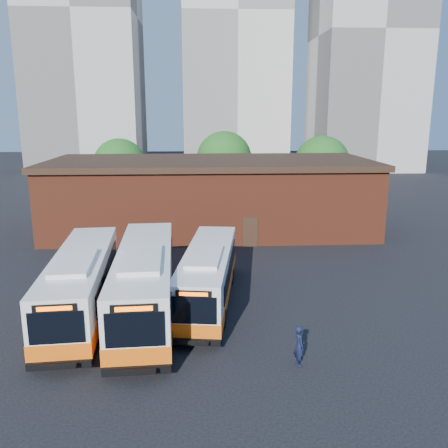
{
  "coord_description": "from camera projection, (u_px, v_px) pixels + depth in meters",
  "views": [
    {
      "loc": [
        -1.04,
        -22.46,
        10.5
      ],
      "look_at": [
        0.5,
        6.34,
        3.68
      ],
      "focal_mm": 38.0,
      "sensor_mm": 36.0,
      "label": 1
    }
  ],
  "objects": [
    {
      "name": "bus_mideast",
      "position": [
        208.0,
        277.0,
        26.6
      ],
      "size": [
        3.93,
        11.99,
        3.22
      ],
      "rotation": [
        0.0,
        0.0,
        -0.13
      ],
      "color": "white",
      "rests_on": "ground"
    },
    {
      "name": "tree_west",
      "position": [
        120.0,
        165.0,
        53.81
      ],
      "size": [
        6.0,
        6.0,
        7.65
      ],
      "color": "#382314",
      "rests_on": "ground"
    },
    {
      "name": "ground",
      "position": [
        221.0,
        322.0,
        24.3
      ],
      "size": [
        220.0,
        220.0,
        0.0
      ],
      "primitive_type": "plane",
      "color": "black"
    },
    {
      "name": "tower_left",
      "position": [
        82.0,
        15.0,
        86.72
      ],
      "size": [
        20.0,
        18.0,
        56.2
      ],
      "color": "#B7B0A8",
      "rests_on": "ground"
    },
    {
      "name": "transit_worker",
      "position": [
        299.0,
        346.0,
        19.98
      ],
      "size": [
        0.54,
        0.73,
        1.8
      ],
      "primitive_type": "imported",
      "rotation": [
        0.0,
        0.0,
        1.76
      ],
      "color": "black",
      "rests_on": "ground"
    },
    {
      "name": "tree_mid",
      "position": [
        224.0,
        159.0,
        56.27
      ],
      "size": [
        6.56,
        6.56,
        8.36
      ],
      "color": "#382314",
      "rests_on": "ground"
    },
    {
      "name": "bus_midwest",
      "position": [
        145.0,
        284.0,
        24.9
      ],
      "size": [
        3.46,
        13.66,
        3.69
      ],
      "rotation": [
        0.0,
        0.0,
        0.05
      ],
      "color": "white",
      "rests_on": "ground"
    },
    {
      "name": "tree_east",
      "position": [
        322.0,
        163.0,
        53.99
      ],
      "size": [
        6.24,
        6.24,
        7.96
      ],
      "color": "#382314",
      "rests_on": "ground"
    },
    {
      "name": "bus_west",
      "position": [
        82.0,
        286.0,
        24.97
      ],
      "size": [
        3.57,
        12.89,
        3.47
      ],
      "rotation": [
        0.0,
        0.0,
        0.08
      ],
      "color": "white",
      "rests_on": "ground"
    },
    {
      "name": "depot_building",
      "position": [
        210.0,
        194.0,
        42.98
      ],
      "size": [
        28.6,
        12.6,
        6.4
      ],
      "color": "maroon",
      "rests_on": "ground"
    },
    {
      "name": "tower_center",
      "position": [
        234.0,
        17.0,
        101.25
      ],
      "size": [
        22.0,
        20.0,
        61.2
      ],
      "color": "beige",
      "rests_on": "ground"
    },
    {
      "name": "tower_right",
      "position": [
        367.0,
        34.0,
        86.34
      ],
      "size": [
        18.0,
        18.0,
        49.2
      ],
      "color": "#B7B0A8",
      "rests_on": "ground"
    }
  ]
}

